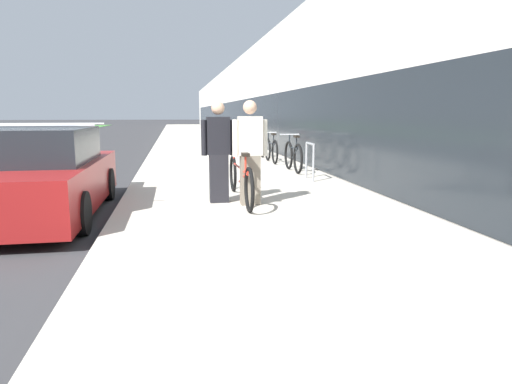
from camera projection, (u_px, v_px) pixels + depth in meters
name	position (u px, v px, depth m)	size (l,w,h in m)	color
sidewalk_slab	(199.00, 141.00, 25.70)	(4.66, 70.00, 0.13)	#BCB5A5
storefront_facade	(291.00, 103.00, 34.33)	(10.01, 70.00, 4.74)	silver
tandem_bicycle	(240.00, 179.00, 7.83)	(0.52, 2.64, 0.89)	black
person_rider	(250.00, 153.00, 7.44)	(0.58, 0.23, 1.70)	#756B5B
person_bystander	(219.00, 152.00, 7.65)	(0.57, 0.22, 1.69)	black
bike_rack_hoop	(310.00, 157.00, 10.26)	(0.05, 0.60, 0.84)	gray
cruiser_bike_nearest	(293.00, 156.00, 11.78)	(0.52, 1.71, 0.95)	black
cruiser_bike_middle	(271.00, 150.00, 13.94)	(0.52, 1.77, 0.91)	black
cruiser_bike_farthest	(259.00, 145.00, 16.03)	(0.52, 1.79, 0.91)	black
parked_sedan_curbside	(43.00, 176.00, 7.20)	(1.80, 4.32, 1.47)	maroon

